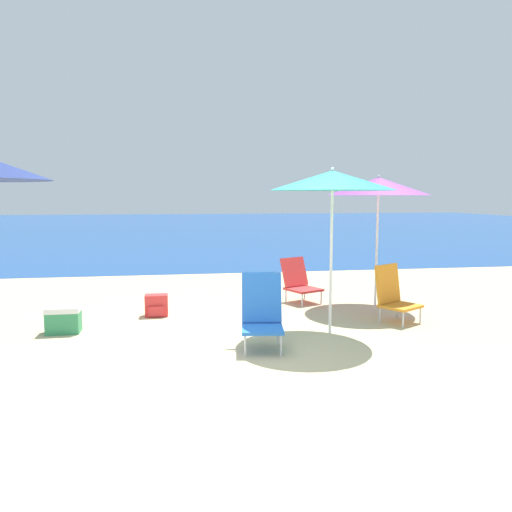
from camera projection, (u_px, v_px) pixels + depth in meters
The scene contains 9 objects.
ground_plane at pixel (230, 356), 5.53m from camera, with size 60.00×60.00×0.00m, color #C6B284.
sea_water at pixel (185, 225), 31.01m from camera, with size 60.00×40.00×0.01m.
beach_umbrella_teal at pixel (332, 181), 6.23m from camera, with size 1.58×1.58×2.12m.
beach_umbrella_purple at pixel (378, 187), 7.86m from camera, with size 1.62×1.62×2.10m.
beach_chair_red at pixel (299, 281), 8.37m from camera, with size 0.69×0.75×0.73m.
beach_chair_blue at pixel (262, 312), 5.81m from camera, with size 0.55×0.67×0.86m.
beach_chair_orange at pixel (393, 294), 7.04m from camera, with size 0.68×0.68×0.80m.
backpack_red at pixel (156, 306), 7.37m from camera, with size 0.33×0.25×0.32m.
cooler_box at pixel (63, 320), 6.46m from camera, with size 0.43×0.28×0.35m.
Camera 1 is at (-0.57, -5.33, 1.76)m, focal length 35.00 mm.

